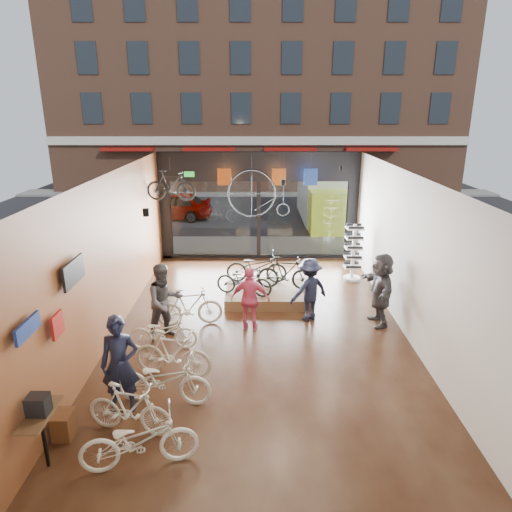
{
  "coord_description": "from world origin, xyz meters",
  "views": [
    {
      "loc": [
        -0.09,
        -9.92,
        5.22
      ],
      "look_at": [
        -0.1,
        1.4,
        1.54
      ],
      "focal_mm": 32.0,
      "sensor_mm": 36.0,
      "label": 1
    }
  ],
  "objects_px": {
    "customer_2": "(250,299)",
    "sunglasses_rack": "(353,253)",
    "customer_0": "(120,364)",
    "hung_bike": "(171,186)",
    "customer_5": "(380,289)",
    "floor_bike_4": "(163,332)",
    "floor_bike_3": "(173,353)",
    "customer_1": "(165,302)",
    "floor_bike_0": "(139,440)",
    "display_bike_mid": "(285,273)",
    "box_truck": "(329,195)",
    "display_platform": "(268,294)",
    "floor_bike_5": "(190,307)",
    "display_bike_left": "(244,281)",
    "floor_bike_1": "(130,409)",
    "penny_farthing": "(262,195)",
    "display_bike_right": "(257,267)",
    "floor_bike_2": "(164,380)",
    "customer_3": "(309,290)",
    "street_car": "(171,206)"
  },
  "relations": [
    {
      "from": "customer_2",
      "to": "sunglasses_rack",
      "type": "distance_m",
      "value": 4.67
    },
    {
      "from": "customer_0",
      "to": "hung_bike",
      "type": "xyz_separation_m",
      "value": [
        -0.25,
        7.08,
        2.01
      ]
    },
    {
      "from": "customer_5",
      "to": "floor_bike_4",
      "type": "bearing_deg",
      "value": -80.24
    },
    {
      "from": "floor_bike_3",
      "to": "customer_1",
      "type": "relative_size",
      "value": 0.89
    },
    {
      "from": "floor_bike_0",
      "to": "floor_bike_3",
      "type": "relative_size",
      "value": 1.08
    },
    {
      "from": "display_bike_mid",
      "to": "customer_2",
      "type": "relative_size",
      "value": 0.99
    },
    {
      "from": "box_truck",
      "to": "display_platform",
      "type": "relative_size",
      "value": 2.93
    },
    {
      "from": "floor_bike_3",
      "to": "customer_1",
      "type": "distance_m",
      "value": 1.73
    },
    {
      "from": "floor_bike_5",
      "to": "customer_5",
      "type": "relative_size",
      "value": 0.88
    },
    {
      "from": "box_truck",
      "to": "floor_bike_4",
      "type": "relative_size",
      "value": 4.53
    },
    {
      "from": "box_truck",
      "to": "display_bike_left",
      "type": "xyz_separation_m",
      "value": [
        -3.72,
        -9.25,
        -0.67
      ]
    },
    {
      "from": "floor_bike_1",
      "to": "display_platform",
      "type": "distance_m",
      "value": 6.18
    },
    {
      "from": "customer_2",
      "to": "penny_farthing",
      "type": "bearing_deg",
      "value": -87.05
    },
    {
      "from": "display_bike_right",
      "to": "penny_farthing",
      "type": "xyz_separation_m",
      "value": [
        0.17,
        2.21,
        1.73
      ]
    },
    {
      "from": "customer_2",
      "to": "display_bike_mid",
      "type": "bearing_deg",
      "value": -110.07
    },
    {
      "from": "display_bike_right",
      "to": "customer_0",
      "type": "distance_m",
      "value": 6.1
    },
    {
      "from": "sunglasses_rack",
      "to": "display_bike_right",
      "type": "bearing_deg",
      "value": -174.92
    },
    {
      "from": "box_truck",
      "to": "floor_bike_1",
      "type": "height_order",
      "value": "box_truck"
    },
    {
      "from": "floor_bike_3",
      "to": "customer_1",
      "type": "xyz_separation_m",
      "value": [
        -0.44,
        1.62,
        0.43
      ]
    },
    {
      "from": "floor_bike_2",
      "to": "customer_1",
      "type": "distance_m",
      "value": 2.6
    },
    {
      "from": "customer_3",
      "to": "penny_farthing",
      "type": "relative_size",
      "value": 0.84
    },
    {
      "from": "display_platform",
      "to": "floor_bike_3",
      "type": "bearing_deg",
      "value": -117.34
    },
    {
      "from": "floor_bike_3",
      "to": "floor_bike_5",
      "type": "bearing_deg",
      "value": 10.95
    },
    {
      "from": "floor_bike_2",
      "to": "floor_bike_4",
      "type": "xyz_separation_m",
      "value": [
        -0.41,
        1.99,
        -0.06
      ]
    },
    {
      "from": "floor_bike_3",
      "to": "penny_farthing",
      "type": "relative_size",
      "value": 0.83
    },
    {
      "from": "floor_bike_2",
      "to": "display_platform",
      "type": "relative_size",
      "value": 0.74
    },
    {
      "from": "customer_5",
      "to": "sunglasses_rack",
      "type": "height_order",
      "value": "customer_5"
    },
    {
      "from": "box_truck",
      "to": "display_bike_right",
      "type": "height_order",
      "value": "box_truck"
    },
    {
      "from": "floor_bike_3",
      "to": "customer_3",
      "type": "xyz_separation_m",
      "value": [
        3.04,
        2.58,
        0.33
      ]
    },
    {
      "from": "box_truck",
      "to": "floor_bike_5",
      "type": "distance_m",
      "value": 11.68
    },
    {
      "from": "floor_bike_5",
      "to": "customer_1",
      "type": "height_order",
      "value": "customer_1"
    },
    {
      "from": "floor_bike_2",
      "to": "penny_farthing",
      "type": "distance_m",
      "value": 8.09
    },
    {
      "from": "floor_bike_4",
      "to": "floor_bike_5",
      "type": "bearing_deg",
      "value": -21.58
    },
    {
      "from": "floor_bike_3",
      "to": "hung_bike",
      "type": "distance_m",
      "value": 6.51
    },
    {
      "from": "display_bike_mid",
      "to": "floor_bike_5",
      "type": "bearing_deg",
      "value": 131.69
    },
    {
      "from": "street_car",
      "to": "floor_bike_5",
      "type": "bearing_deg",
      "value": 12.35
    },
    {
      "from": "floor_bike_0",
      "to": "floor_bike_1",
      "type": "relative_size",
      "value": 1.16
    },
    {
      "from": "customer_0",
      "to": "floor_bike_0",
      "type": "bearing_deg",
      "value": -71.78
    },
    {
      "from": "floor_bike_5",
      "to": "customer_0",
      "type": "distance_m",
      "value": 3.49
    },
    {
      "from": "box_truck",
      "to": "display_bike_mid",
      "type": "relative_size",
      "value": 4.39
    },
    {
      "from": "floor_bike_4",
      "to": "floor_bike_5",
      "type": "xyz_separation_m",
      "value": [
        0.45,
        1.19,
        0.08
      ]
    },
    {
      "from": "floor_bike_0",
      "to": "floor_bike_5",
      "type": "bearing_deg",
      "value": -13.51
    },
    {
      "from": "customer_5",
      "to": "floor_bike_2",
      "type": "bearing_deg",
      "value": -59.74
    },
    {
      "from": "floor_bike_5",
      "to": "display_bike_mid",
      "type": "relative_size",
      "value": 1.02
    },
    {
      "from": "floor_bike_1",
      "to": "floor_bike_2",
      "type": "bearing_deg",
      "value": -12.92
    },
    {
      "from": "box_truck",
      "to": "customer_1",
      "type": "bearing_deg",
      "value": -116.35
    },
    {
      "from": "floor_bike_0",
      "to": "floor_bike_3",
      "type": "height_order",
      "value": "floor_bike_3"
    },
    {
      "from": "customer_3",
      "to": "sunglasses_rack",
      "type": "bearing_deg",
      "value": -149.71
    },
    {
      "from": "display_platform",
      "to": "customer_0",
      "type": "xyz_separation_m",
      "value": [
        -2.74,
        -5.04,
        0.77
      ]
    },
    {
      "from": "floor_bike_0",
      "to": "customer_1",
      "type": "height_order",
      "value": "customer_1"
    }
  ]
}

